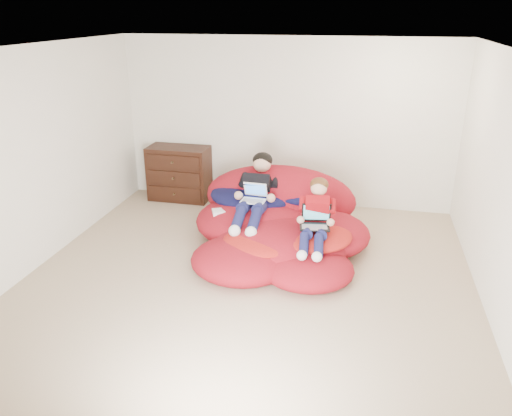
{
  "coord_description": "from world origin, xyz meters",
  "views": [
    {
      "loc": [
        1.16,
        -4.83,
        2.86
      ],
      "look_at": [
        -0.0,
        0.41,
        0.7
      ],
      "focal_mm": 35.0,
      "sensor_mm": 36.0,
      "label": 1
    }
  ],
  "objects": [
    {
      "name": "room_shell",
      "position": [
        0.0,
        0.0,
        0.22
      ],
      "size": [
        5.1,
        5.1,
        2.77
      ],
      "color": "tan",
      "rests_on": "ground"
    },
    {
      "name": "dresser",
      "position": [
        -1.65,
        2.25,
        0.43
      ],
      "size": [
        0.95,
        0.54,
        0.85
      ],
      "color": "black",
      "rests_on": "ground"
    },
    {
      "name": "beanbag_pile",
      "position": [
        0.15,
        0.99,
        0.28
      ],
      "size": [
        2.31,
        2.43,
        0.95
      ],
      "color": "#A5121F",
      "rests_on": "ground"
    },
    {
      "name": "cream_pillow",
      "position": [
        -0.26,
        1.82,
        0.62
      ],
      "size": [
        0.43,
        0.27,
        0.27
      ],
      "primitive_type": "ellipsoid",
      "color": "beige",
      "rests_on": "beanbag_pile"
    },
    {
      "name": "older_boy",
      "position": [
        -0.15,
        1.11,
        0.67
      ],
      "size": [
        0.36,
        1.34,
        0.72
      ],
      "color": "black",
      "rests_on": "beanbag_pile"
    },
    {
      "name": "younger_boy",
      "position": [
        0.69,
        0.55,
        0.63
      ],
      "size": [
        0.32,
        0.96,
        0.69
      ],
      "color": "#A70E15",
      "rests_on": "beanbag_pile"
    },
    {
      "name": "laptop_white",
      "position": [
        -0.15,
        0.97,
        0.63
      ],
      "size": [
        0.31,
        0.31,
        0.21
      ],
      "color": "white",
      "rests_on": "older_boy"
    },
    {
      "name": "laptop_black",
      "position": [
        0.69,
        0.51,
        0.56
      ],
      "size": [
        0.37,
        0.34,
        0.25
      ],
      "color": "black",
      "rests_on": "younger_boy"
    },
    {
      "name": "power_adapter",
      "position": [
        -0.59,
        0.84,
        0.42
      ],
      "size": [
        0.21,
        0.21,
        0.06
      ],
      "primitive_type": "cube",
      "rotation": [
        0.0,
        0.0,
        0.43
      ],
      "color": "white",
      "rests_on": "beanbag_pile"
    }
  ]
}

